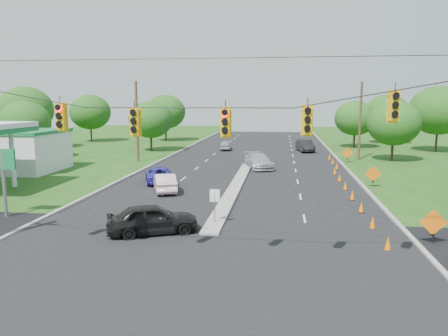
# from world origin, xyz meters

# --- Properties ---
(ground) EXTENTS (160.00, 160.00, 0.00)m
(ground) POSITION_xyz_m (0.00, 0.00, 0.00)
(ground) COLOR black
(ground) RESTS_ON ground
(cross_street) EXTENTS (160.00, 14.00, 0.02)m
(cross_street) POSITION_xyz_m (0.00, 0.00, 0.00)
(cross_street) COLOR black
(cross_street) RESTS_ON ground
(curb_left) EXTENTS (0.25, 110.00, 0.16)m
(curb_left) POSITION_xyz_m (-10.10, 30.00, 0.00)
(curb_left) COLOR gray
(curb_left) RESTS_ON ground
(curb_right) EXTENTS (0.25, 110.00, 0.16)m
(curb_right) POSITION_xyz_m (10.10, 30.00, 0.00)
(curb_right) COLOR gray
(curb_right) RESTS_ON ground
(median) EXTENTS (1.00, 34.00, 0.18)m
(median) POSITION_xyz_m (0.00, 21.00, 0.00)
(median) COLOR gray
(median) RESTS_ON ground
(median_sign) EXTENTS (0.55, 0.06, 2.05)m
(median_sign) POSITION_xyz_m (0.00, 6.00, 1.46)
(median_sign) COLOR gray
(median_sign) RESTS_ON ground
(signal_span) EXTENTS (25.60, 0.32, 9.00)m
(signal_span) POSITION_xyz_m (-0.05, -1.00, 4.97)
(signal_span) COLOR #422D1C
(signal_span) RESTS_ON ground
(utility_pole_far_left) EXTENTS (0.28, 0.28, 9.00)m
(utility_pole_far_left) POSITION_xyz_m (-12.50, 30.00, 4.50)
(utility_pole_far_left) COLOR #422D1C
(utility_pole_far_left) RESTS_ON ground
(utility_pole_far_right) EXTENTS (0.28, 0.28, 9.00)m
(utility_pole_far_right) POSITION_xyz_m (12.50, 35.00, 4.50)
(utility_pole_far_right) COLOR #422D1C
(utility_pole_far_right) RESTS_ON ground
(cone_0) EXTENTS (0.32, 0.32, 0.70)m
(cone_0) POSITION_xyz_m (8.55, 3.00, 0.35)
(cone_0) COLOR #FA7000
(cone_0) RESTS_ON ground
(cone_1) EXTENTS (0.32, 0.32, 0.70)m
(cone_1) POSITION_xyz_m (8.55, 6.50, 0.35)
(cone_1) COLOR #FA7000
(cone_1) RESTS_ON ground
(cone_2) EXTENTS (0.32, 0.32, 0.70)m
(cone_2) POSITION_xyz_m (8.55, 10.00, 0.35)
(cone_2) COLOR #FA7000
(cone_2) RESTS_ON ground
(cone_3) EXTENTS (0.32, 0.32, 0.70)m
(cone_3) POSITION_xyz_m (8.55, 13.50, 0.35)
(cone_3) COLOR #FA7000
(cone_3) RESTS_ON ground
(cone_4) EXTENTS (0.32, 0.32, 0.70)m
(cone_4) POSITION_xyz_m (8.55, 17.00, 0.35)
(cone_4) COLOR #FA7000
(cone_4) RESTS_ON ground
(cone_5) EXTENTS (0.32, 0.32, 0.70)m
(cone_5) POSITION_xyz_m (8.55, 20.50, 0.35)
(cone_5) COLOR #FA7000
(cone_5) RESTS_ON ground
(cone_6) EXTENTS (0.32, 0.32, 0.70)m
(cone_6) POSITION_xyz_m (8.55, 24.00, 0.35)
(cone_6) COLOR #FA7000
(cone_6) RESTS_ON ground
(cone_7) EXTENTS (0.32, 0.32, 0.70)m
(cone_7) POSITION_xyz_m (9.15, 27.50, 0.35)
(cone_7) COLOR #FA7000
(cone_7) RESTS_ON ground
(cone_8) EXTENTS (0.32, 0.32, 0.70)m
(cone_8) POSITION_xyz_m (9.15, 31.00, 0.35)
(cone_8) COLOR #FA7000
(cone_8) RESTS_ON ground
(cone_9) EXTENTS (0.32, 0.32, 0.70)m
(cone_9) POSITION_xyz_m (9.15, 34.50, 0.35)
(cone_9) COLOR #FA7000
(cone_9) RESTS_ON ground
(work_sign_0) EXTENTS (1.27, 0.58, 1.37)m
(work_sign_0) POSITION_xyz_m (10.80, 4.00, 1.09)
(work_sign_0) COLOR black
(work_sign_0) RESTS_ON ground
(work_sign_1) EXTENTS (1.27, 0.58, 1.37)m
(work_sign_1) POSITION_xyz_m (10.80, 18.00, 1.09)
(work_sign_1) COLOR black
(work_sign_1) RESTS_ON ground
(work_sign_2) EXTENTS (1.27, 0.58, 1.37)m
(work_sign_2) POSITION_xyz_m (10.80, 32.00, 1.09)
(work_sign_2) COLOR black
(work_sign_2) RESTS_ON ground
(tree_2) EXTENTS (5.88, 5.88, 6.86)m
(tree_2) POSITION_xyz_m (-26.00, 30.00, 4.34)
(tree_2) COLOR black
(tree_2) RESTS_ON ground
(tree_3) EXTENTS (7.56, 7.56, 8.82)m
(tree_3) POSITION_xyz_m (-32.00, 40.00, 5.58)
(tree_3) COLOR black
(tree_3) RESTS_ON ground
(tree_4) EXTENTS (6.72, 6.72, 7.84)m
(tree_4) POSITION_xyz_m (-28.00, 52.00, 4.96)
(tree_4) COLOR black
(tree_4) RESTS_ON ground
(tree_5) EXTENTS (5.88, 5.88, 6.86)m
(tree_5) POSITION_xyz_m (-14.00, 40.00, 4.34)
(tree_5) COLOR black
(tree_5) RESTS_ON ground
(tree_6) EXTENTS (6.72, 6.72, 7.84)m
(tree_6) POSITION_xyz_m (-16.00, 55.00, 4.96)
(tree_6) COLOR black
(tree_6) RESTS_ON ground
(tree_9) EXTENTS (5.88, 5.88, 6.86)m
(tree_9) POSITION_xyz_m (16.00, 34.00, 4.34)
(tree_9) COLOR black
(tree_9) RESTS_ON ground
(tree_10) EXTENTS (7.56, 7.56, 8.82)m
(tree_10) POSITION_xyz_m (24.00, 44.00, 5.58)
(tree_10) COLOR black
(tree_10) RESTS_ON ground
(tree_11) EXTENTS (6.72, 6.72, 7.84)m
(tree_11) POSITION_xyz_m (20.00, 55.00, 4.96)
(tree_11) COLOR black
(tree_11) RESTS_ON ground
(tree_12) EXTENTS (5.88, 5.88, 6.86)m
(tree_12) POSITION_xyz_m (14.00, 48.00, 4.34)
(tree_12) COLOR black
(tree_12) RESTS_ON ground
(black_sedan) EXTENTS (5.04, 3.62, 1.60)m
(black_sedan) POSITION_xyz_m (-2.96, 4.05, 0.80)
(black_sedan) COLOR black
(black_sedan) RESTS_ON ground
(white_sedan) EXTENTS (2.89, 4.52, 1.41)m
(white_sedan) POSITION_xyz_m (-5.17, 14.50, 0.70)
(white_sedan) COLOR #FED8D9
(white_sedan) RESTS_ON ground
(blue_pickup) EXTENTS (3.66, 5.23, 1.33)m
(blue_pickup) POSITION_xyz_m (-6.65, 18.19, 0.66)
(blue_pickup) COLOR #3129AA
(blue_pickup) RESTS_ON ground
(silver_car_far) EXTENTS (3.73, 5.70, 1.54)m
(silver_car_far) POSITION_xyz_m (1.24, 26.95, 0.77)
(silver_car_far) COLOR #A4A6AE
(silver_car_far) RESTS_ON ground
(silver_car_oncoming) EXTENTS (1.96, 4.11, 1.36)m
(silver_car_oncoming) POSITION_xyz_m (-4.24, 43.22, 0.68)
(silver_car_oncoming) COLOR #9F9EA0
(silver_car_oncoming) RESTS_ON ground
(dark_car_receding) EXTENTS (2.53, 5.16, 1.63)m
(dark_car_receding) POSITION_xyz_m (6.73, 42.77, 0.81)
(dark_car_receding) COLOR black
(dark_car_receding) RESTS_ON ground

